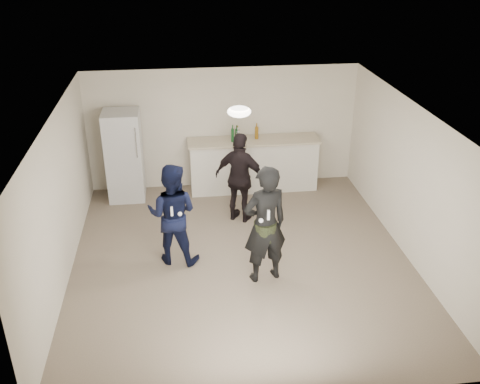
{
  "coord_description": "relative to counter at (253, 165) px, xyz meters",
  "views": [
    {
      "loc": [
        -0.95,
        -7.38,
        4.9
      ],
      "look_at": [
        0.0,
        0.2,
        1.15
      ],
      "focal_mm": 40.0,
      "sensor_mm": 36.0,
      "label": 1
    }
  ],
  "objects": [
    {
      "name": "camo_shorts",
      "position": [
        -0.31,
        -3.21,
        0.32
      ],
      "size": [
        0.34,
        0.34,
        0.28
      ],
      "primitive_type": "cylinder",
      "color": "#263317",
      "rests_on": "woman"
    },
    {
      "name": "remote_man",
      "position": [
        -1.68,
        -2.8,
        0.53
      ],
      "size": [
        0.04,
        0.04,
        0.15
      ],
      "primitive_type": "cube",
      "color": "white",
      "rests_on": "man"
    },
    {
      "name": "spectator",
      "position": [
        -0.43,
        -1.3,
        0.33
      ],
      "size": [
        1.07,
        0.87,
        1.7
      ],
      "primitive_type": "imported",
      "rotation": [
        0.0,
        0.0,
        2.61
      ],
      "color": "black",
      "rests_on": "floor"
    },
    {
      "name": "nunchuk_woman",
      "position": [
        -0.41,
        -3.43,
        0.62
      ],
      "size": [
        0.07,
        0.07,
        0.07
      ],
      "primitive_type": "sphere",
      "color": "white",
      "rests_on": "woman"
    },
    {
      "name": "ceiling",
      "position": [
        -0.59,
        -2.67,
        1.98
      ],
      "size": [
        6.0,
        6.0,
        0.0
      ],
      "primitive_type": "plane",
      "rotation": [
        3.14,
        0.0,
        0.0
      ],
      "color": "silver",
      "rests_on": "wall_back"
    },
    {
      "name": "shaker",
      "position": [
        -0.32,
        -0.0,
        0.65
      ],
      "size": [
        0.08,
        0.08,
        0.17
      ],
      "primitive_type": "cylinder",
      "color": "silver",
      "rests_on": "counter_top"
    },
    {
      "name": "counter",
      "position": [
        0.0,
        0.0,
        0.0
      ],
      "size": [
        2.6,
        0.56,
        1.05
      ],
      "primitive_type": "cube",
      "color": "beige",
      "rests_on": "floor"
    },
    {
      "name": "fridge",
      "position": [
        -2.59,
        -0.07,
        0.38
      ],
      "size": [
        0.7,
        0.7,
        1.8
      ],
      "primitive_type": "cube",
      "color": "silver",
      "rests_on": "floor"
    },
    {
      "name": "woman",
      "position": [
        -0.31,
        -3.21,
        0.42
      ],
      "size": [
        0.78,
        0.61,
        1.9
      ],
      "primitive_type": "imported",
      "rotation": [
        0.0,
        0.0,
        3.39
      ],
      "color": "black",
      "rests_on": "floor"
    },
    {
      "name": "bottle_cluster",
      "position": [
        -0.25,
        0.06,
        0.68
      ],
      "size": [
        0.57,
        0.27,
        0.27
      ],
      "color": "silver",
      "rests_on": "counter_top"
    },
    {
      "name": "wall_back",
      "position": [
        -0.59,
        0.33,
        0.72
      ],
      "size": [
        6.0,
        0.0,
        6.0
      ],
      "primitive_type": "plane",
      "rotation": [
        1.57,
        0.0,
        0.0
      ],
      "color": "beige",
      "rests_on": "floor"
    },
    {
      "name": "counter_top",
      "position": [
        0.0,
        0.0,
        0.55
      ],
      "size": [
        2.68,
        0.64,
        0.04
      ],
      "primitive_type": "cube",
      "color": "#C5B398",
      "rests_on": "counter"
    },
    {
      "name": "remote_woman",
      "position": [
        -0.31,
        -3.46,
        0.72
      ],
      "size": [
        0.04,
        0.04,
        0.15
      ],
      "primitive_type": "cube",
      "color": "white",
      "rests_on": "woman"
    },
    {
      "name": "floor",
      "position": [
        -0.59,
        -2.67,
        -0.53
      ],
      "size": [
        6.0,
        6.0,
        0.0
      ],
      "primitive_type": "plane",
      "color": "#6B5B4C",
      "rests_on": "ground"
    },
    {
      "name": "wall_right",
      "position": [
        2.16,
        -2.67,
        0.72
      ],
      "size": [
        0.0,
        6.0,
        6.0
      ],
      "primitive_type": "plane",
      "rotation": [
        1.57,
        0.0,
        -1.57
      ],
      "color": "beige",
      "rests_on": "floor"
    },
    {
      "name": "ceiling_dome",
      "position": [
        -0.59,
        -2.37,
        1.93
      ],
      "size": [
        0.36,
        0.36,
        0.16
      ],
      "primitive_type": "ellipsoid",
      "color": "white",
      "rests_on": "ceiling"
    },
    {
      "name": "fridge_handle",
      "position": [
        -2.31,
        -0.44,
        0.78
      ],
      "size": [
        0.02,
        0.02,
        0.6
      ],
      "primitive_type": "cylinder",
      "color": "silver",
      "rests_on": "fridge"
    },
    {
      "name": "wall_front",
      "position": [
        -0.59,
        -5.67,
        0.72
      ],
      "size": [
        6.0,
        0.0,
        6.0
      ],
      "primitive_type": "plane",
      "rotation": [
        -1.57,
        0.0,
        0.0
      ],
      "color": "beige",
      "rests_on": "floor"
    },
    {
      "name": "nunchuk_man",
      "position": [
        -1.56,
        -2.77,
        0.45
      ],
      "size": [
        0.07,
        0.07,
        0.07
      ],
      "primitive_type": "sphere",
      "color": "white",
      "rests_on": "man"
    },
    {
      "name": "man",
      "position": [
        -1.68,
        -2.52,
        0.33
      ],
      "size": [
        0.97,
        0.85,
        1.7
      ],
      "primitive_type": "imported",
      "rotation": [
        0.0,
        0.0,
        2.87
      ],
      "color": "#0F163E",
      "rests_on": "floor"
    },
    {
      "name": "wall_left",
      "position": [
        -3.34,
        -2.67,
        0.72
      ],
      "size": [
        0.0,
        6.0,
        6.0
      ],
      "primitive_type": "plane",
      "rotation": [
        1.57,
        0.0,
        1.57
      ],
      "color": "beige",
      "rests_on": "floor"
    }
  ]
}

